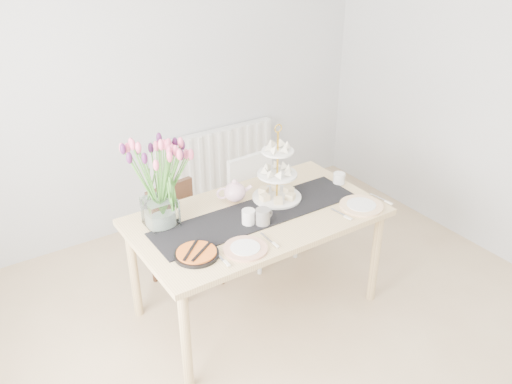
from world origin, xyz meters
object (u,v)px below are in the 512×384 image
dining_table (257,225)px  plate_right (361,206)px  cream_jug (339,178)px  mug_grey (263,217)px  mug_white (248,217)px  chair_brown (180,229)px  radiator (214,162)px  tulip_vase (156,171)px  cake_stand (277,181)px  teapot (235,192)px  tart_tin (197,254)px  chair_white (258,200)px  plate_left (245,249)px

dining_table → plate_right: bearing=-25.1°
cream_jug → mug_grey: mug_grey is taller
mug_white → chair_brown: bearing=130.4°
radiator → tulip_vase: bearing=-130.9°
cake_stand → tulip_vase: bearing=171.2°
radiator → tulip_vase: size_ratio=1.78×
cake_stand → cream_jug: cake_stand is taller
teapot → cream_jug: teapot is taller
radiator → tart_tin: (-1.00, -1.61, 0.31)m
radiator → chair_white: bearing=-95.0°
dining_table → mug_grey: bearing=-107.4°
chair_white → plate_right: bearing=-78.2°
mug_white → mug_grey: bearing=-11.7°
radiator → chair_white: size_ratio=1.47×
dining_table → plate_right: 0.70m
chair_white → tart_tin: bearing=-144.1°
radiator → cream_jug: size_ratio=14.68×
tulip_vase → teapot: (0.54, 0.00, -0.30)m
radiator → teapot: teapot is taller
cream_jug → plate_right: (-0.10, -0.34, -0.03)m
tart_tin → plate_right: bearing=-4.7°
mug_white → radiator: bearing=93.7°
cake_stand → chair_brown: bearing=136.9°
teapot → chair_white: bearing=58.9°
plate_right → cream_jug: bearing=74.2°
mug_white → plate_left: bearing=-101.6°
chair_white → cream_jug: size_ratio=9.96×
dining_table → mug_white: bearing=-147.5°
tulip_vase → chair_white: bearing=20.2°
teapot → mug_white: (-0.08, -0.29, -0.02)m
radiator → mug_grey: 1.65m
dining_table → cream_jug: 0.73m
plate_left → dining_table: bearing=46.9°
radiator → mug_white: (-0.57, -1.48, 0.35)m
chair_white → tulip_vase: 1.21m
mug_grey → plate_right: 0.69m
plate_right → chair_brown: bearing=136.5°
tulip_vase → cream_jug: tulip_vase is taller
plate_right → tart_tin: bearing=175.3°
dining_table → mug_white: 0.18m
tart_tin → radiator: bearing=58.0°
chair_brown → tart_tin: size_ratio=2.96×
chair_brown → tart_tin: 0.88m
chair_white → cake_stand: size_ratio=1.68×
tulip_vase → mug_white: 0.63m
tulip_vase → mug_grey: (0.53, -0.34, -0.32)m
tulip_vase → tart_tin: (0.03, -0.42, -0.36)m
plate_right → tulip_vase: bearing=156.7°
dining_table → plate_left: plate_left is taller
tart_tin → mug_grey: (0.50, 0.08, 0.04)m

